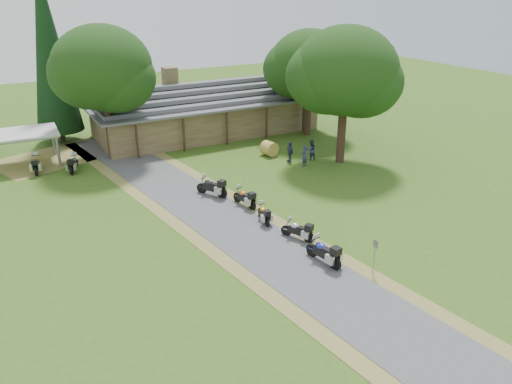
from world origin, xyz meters
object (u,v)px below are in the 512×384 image
motorcycle_row_a (324,251)px  motorcycle_row_c (264,213)px  motorcycle_carport_a (36,163)px  motorcycle_row_b (298,229)px  motorcycle_row_e (212,186)px  hay_bale (269,148)px  lodge (206,107)px  motorcycle_carport_b (73,163)px  motorcycle_row_d (244,196)px  carport (18,149)px

motorcycle_row_a → motorcycle_row_c: size_ratio=1.22×
motorcycle_row_a → motorcycle_carport_a: (-11.24, 21.20, -0.00)m
motorcycle_row_b → motorcycle_row_e: motorcycle_row_e is taller
motorcycle_row_c → motorcycle_row_e: bearing=23.8°
motorcycle_carport_a → hay_bale: size_ratio=1.74×
lodge → motorcycle_carport_a: lodge is taller
hay_bale → motorcycle_carport_b: bearing=165.5°
motorcycle_row_b → motorcycle_row_d: (-0.53, 5.41, 0.03)m
motorcycle_row_c → hay_bale: (6.49, 10.60, 0.01)m
lodge → carport: (-16.56, -1.62, -1.13)m
carport → motorcycle_row_e: size_ratio=2.88×
motorcycle_row_b → motorcycle_carport_a: size_ratio=0.88×
motorcycle_row_a → motorcycle_row_d: 8.21m
motorcycle_carport_a → motorcycle_row_b: bearing=-137.3°
lodge → motorcycle_row_a: size_ratio=10.31×
lodge → hay_bale: bearing=-78.6°
motorcycle_row_c → motorcycle_carport_a: bearing=46.3°
lodge → motorcycle_carport_a: bearing=-166.1°
motorcycle_row_b → motorcycle_row_e: size_ratio=0.87×
carport → motorcycle_row_c: 21.42m
motorcycle_row_a → motorcycle_carport_a: size_ratio=1.00×
motorcycle_row_c → motorcycle_carport_a: (-10.91, 15.58, 0.13)m
lodge → motorcycle_row_b: lodge is taller
motorcycle_row_a → lodge: bearing=-19.8°
carport → motorcycle_carport_b: size_ratio=3.13×
motorcycle_row_c → lodge: bearing=-2.3°
motorcycle_row_b → motorcycle_row_e: (-1.71, 7.92, 0.09)m
motorcycle_row_d → hay_bale: size_ratio=1.61×
carport → motorcycle_carport_b: carport is taller
motorcycle_row_a → hay_bale: motorcycle_row_a is taller
motorcycle_row_e → motorcycle_carport_b: 11.85m
motorcycle_row_a → hay_bale: 17.35m
motorcycle_row_c → motorcycle_carport_b: size_ratio=0.88×
motorcycle_row_c → carport: bearing=44.9°
motorcycle_row_b → hay_bale: bearing=-50.8°
motorcycle_row_d → motorcycle_carport_b: (-8.46, 11.86, 0.01)m
motorcycle_row_d → motorcycle_carport_b: bearing=24.2°
motorcycle_carport_a → motorcycle_carport_b: (2.49, -1.13, -0.05)m
motorcycle_row_c → hay_bale: bearing=-20.2°
motorcycle_row_e → hay_bale: bearing=-85.5°
carport → motorcycle_row_b: carport is taller
motorcycle_row_b → motorcycle_row_c: motorcycle_row_b is taller
carport → motorcycle_carport_a: size_ratio=2.93×
motorcycle_carport_a → hay_bale: (17.40, -4.98, -0.11)m
motorcycle_row_c → motorcycle_row_e: motorcycle_row_e is taller
motorcycle_row_d → motorcycle_carport_a: bearing=28.8°
motorcycle_row_a → carport: bearing=17.5°
lodge → motorcycle_carport_b: (-13.12, -5.00, -1.79)m
motorcycle_row_d → hay_bale: (6.45, 8.02, -0.06)m
lodge → hay_bale: (1.79, -8.85, -1.85)m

